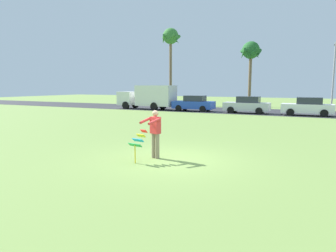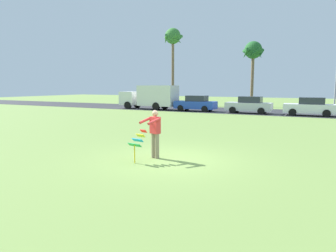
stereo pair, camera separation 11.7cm
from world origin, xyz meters
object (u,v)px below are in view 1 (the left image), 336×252
Objects in this scene: parked_car_blue at (194,104)px; parked_car_white at (308,107)px; palm_tree_right_near at (251,53)px; kite_held at (138,141)px; parked_truck_white_box at (149,97)px; person_kite_flyer at (155,132)px; streetlight_pole at (334,72)px; parked_car_silver at (247,105)px; palm_tree_left_near at (171,40)px.

parked_car_white is (10.61, 0.00, 0.00)m from parked_car_blue.
parked_car_blue is 0.53× the size of palm_tree_right_near.
parked_truck_white_box reaches higher than kite_held.
person_kite_flyer is at bearing -71.90° from parked_car_blue.
parked_truck_white_box is (-11.43, 20.36, 0.68)m from kite_held.
kite_held is 0.16× the size of streetlight_pole.
kite_held is at bearing -73.12° from parked_car_blue.
palm_tree_left_near reaches higher than parked_car_silver.
palm_tree_left_near is (-17.56, 8.69, 7.91)m from parked_car_white.
parked_car_silver is 10.63m from streetlight_pole.
parked_truck_white_box reaches higher than parked_car_blue.
palm_tree_left_near is at bearing 101.00° from parked_truck_white_box.
palm_tree_right_near reaches higher than kite_held.
palm_tree_right_near is at bearing 3.26° from palm_tree_left_near.
parked_car_blue is 0.99× the size of parked_car_white.
person_kite_flyer is at bearing -64.73° from palm_tree_left_near.
streetlight_pole is at bearing 44.60° from parked_car_silver.
palm_tree_left_near reaches higher than kite_held.
parked_truck_white_box is 1.60× the size of parked_car_silver.
parked_car_silver is at bearing -35.14° from palm_tree_left_near.
kite_held is 32.85m from palm_tree_left_near.
parked_car_blue is 5.40m from parked_car_silver.
palm_tree_left_near is at bearing 128.64° from parked_car_blue.
parked_car_silver is (5.40, -0.00, 0.00)m from parked_car_blue.
palm_tree_left_near reaches higher than parked_car_blue.
palm_tree_right_near is (-1.76, 9.29, 5.78)m from parked_car_silver.
parked_car_blue is at bearing 108.10° from person_kite_flyer.
person_kite_flyer is at bearing -103.09° from streetlight_pole.
palm_tree_left_near is (-6.95, 8.69, 7.91)m from parked_car_blue.
palm_tree_right_near reaches higher than parked_car_blue.
palm_tree_left_near is (-13.35, 28.27, 7.73)m from person_kite_flyer.
parked_car_white is at bearing 0.01° from parked_car_blue.
streetlight_pole reaches higher than parked_car_white.
parked_car_silver is at bearing -79.27° from palm_tree_right_near.
parked_truck_white_box is 0.97× the size of streetlight_pole.
parked_car_white is (4.43, 20.36, 0.04)m from kite_held.
parked_car_blue is (-6.40, 19.58, -0.18)m from person_kite_flyer.
streetlight_pole is (8.97, -2.18, -2.56)m from palm_tree_right_near.
palm_tree_right_near reaches higher than parked_truck_white_box.
parked_car_blue is at bearing -51.36° from palm_tree_left_near.
palm_tree_left_near is 1.29× the size of palm_tree_right_near.
parked_truck_white_box is at bearing 179.99° from parked_car_blue.
parked_car_blue and parked_car_silver have the same top height.
palm_tree_left_near reaches higher than parked_truck_white_box.
kite_held is at bearing -106.18° from person_kite_flyer.
palm_tree_right_near is 1.13× the size of streetlight_pole.
kite_held is at bearing -65.69° from palm_tree_left_near.
streetlight_pole is (2.00, 7.11, 3.22)m from parked_car_white.
kite_held is 0.26× the size of parked_car_white.
palm_tree_right_near is at bearing 94.90° from kite_held.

